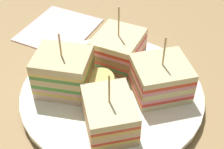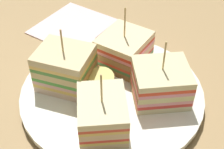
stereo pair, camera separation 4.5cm
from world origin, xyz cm
name	(u,v)px [view 1 (the left image)]	position (x,y,z in cm)	size (l,w,h in cm)	color
ground_plane	(112,102)	(0.00, 0.00, -0.90)	(112.16, 75.65, 1.80)	#A38154
plate	(112,93)	(0.00, 0.00, 0.94)	(26.42, 26.42, 1.55)	white
sandwich_wedge_0	(109,114)	(-1.63, 6.54, 3.89)	(8.84, 9.44, 8.92)	beige
sandwich_wedge_1	(160,78)	(-6.51, -1.78, 4.01)	(9.92, 9.68, 9.36)	beige
sandwich_wedge_2	(118,49)	(1.02, -6.67, 3.98)	(7.67, 8.38, 9.77)	beige
sandwich_wedge_3	(64,72)	(6.58, 1.49, 4.52)	(8.10, 6.98, 9.51)	beige
chip_pile	(100,90)	(1.26, 1.68, 2.83)	(6.85, 7.49, 3.20)	#EACA6E
napkin	(59,29)	(14.72, -14.10, 0.25)	(12.03, 13.48, 0.50)	silver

